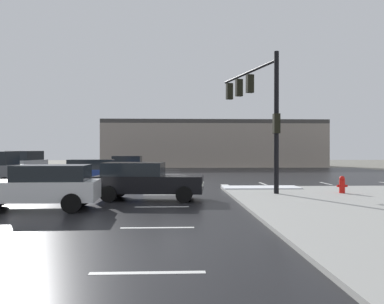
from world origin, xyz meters
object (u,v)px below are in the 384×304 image
at_px(suv_silver, 25,162).
at_px(sedan_blue, 101,172).
at_px(traffic_signal_mast, 257,100).
at_px(sedan_navy, 122,164).
at_px(fire_hydrant, 342,184).
at_px(sedan_black, 145,180).
at_px(sedan_white, 38,186).

xyz_separation_m(suv_silver, sedan_blue, (8.18, -10.94, -0.24)).
bearing_deg(traffic_signal_mast, suv_silver, 36.17).
bearing_deg(sedan_navy, traffic_signal_mast, 121.20).
xyz_separation_m(fire_hydrant, sedan_black, (-8.97, -1.13, 0.32)).
relative_size(fire_hydrant, suv_silver, 0.16).
bearing_deg(sedan_blue, sedan_navy, 88.62).
distance_m(sedan_navy, sedan_white, 21.68).
height_order(sedan_navy, sedan_white, same).
distance_m(fire_hydrant, sedan_white, 13.13).
distance_m(fire_hydrant, suv_silver, 25.54).
height_order(sedan_white, sedan_blue, same).
xyz_separation_m(traffic_signal_mast, fire_hydrant, (3.59, -1.95, -4.10)).
height_order(traffic_signal_mast, fire_hydrant, traffic_signal_mast).
relative_size(sedan_navy, sedan_white, 1.00).
bearing_deg(sedan_white, sedan_black, -145.16).
distance_m(traffic_signal_mast, sedan_black, 7.27).
bearing_deg(traffic_signal_mast, sedan_black, 105.78).
xyz_separation_m(sedan_black, suv_silver, (-11.15, 16.86, 0.24)).
height_order(sedan_navy, sedan_blue, same).
bearing_deg(sedan_blue, traffic_signal_mast, -22.38).
bearing_deg(fire_hydrant, suv_silver, 141.99).
height_order(traffic_signal_mast, suv_silver, traffic_signal_mast).
bearing_deg(traffic_signal_mast, sedan_navy, 15.08).
distance_m(sedan_black, sedan_blue, 6.62).
relative_size(fire_hydrant, sedan_blue, 0.17).
relative_size(fire_hydrant, sedan_black, 0.17).
bearing_deg(sedan_blue, sedan_black, -67.05).
distance_m(sedan_white, sedan_blue, 8.62).
bearing_deg(sedan_blue, fire_hydrant, -25.48).
bearing_deg(sedan_navy, fire_hydrant, 126.96).
height_order(sedan_black, sedan_white, same).
bearing_deg(sedan_white, traffic_signal_mast, -149.16).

